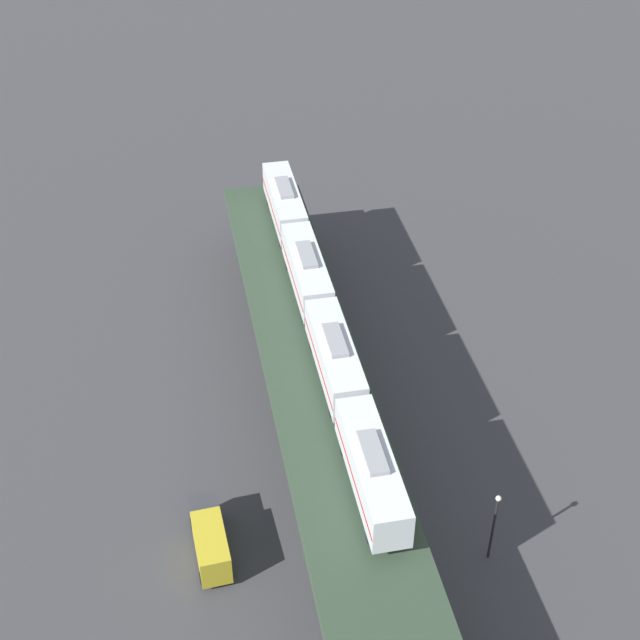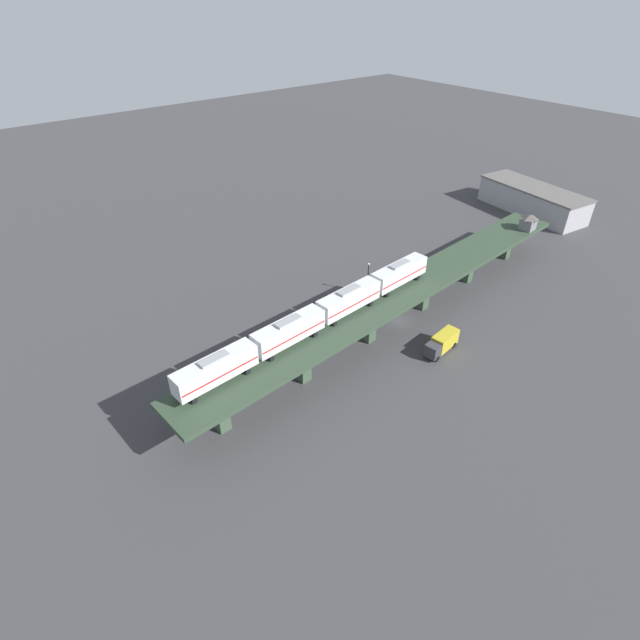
# 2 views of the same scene
# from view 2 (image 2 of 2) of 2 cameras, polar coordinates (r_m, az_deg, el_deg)

# --- Properties ---
(ground_plane) EXTENTS (400.00, 400.00, 0.00)m
(ground_plane) POSITION_cam_2_polar(r_m,az_deg,el_deg) (92.33, 9.08, -0.08)
(ground_plane) COLOR #38383A
(elevated_viaduct) EXTENTS (14.95, 92.36, 6.75)m
(elevated_viaduct) POSITION_cam_2_polar(r_m,az_deg,el_deg) (89.08, 9.35, 2.96)
(elevated_viaduct) COLOR #2C3D2C
(elevated_viaduct) RESTS_ON ground
(subway_train) EXTENTS (6.37, 49.87, 4.45)m
(subway_train) POSITION_cam_2_polar(r_m,az_deg,el_deg) (76.24, 0.00, 0.64)
(subway_train) COLOR silver
(subway_train) RESTS_ON elevated_viaduct
(signal_hut) EXTENTS (3.44, 3.44, 3.40)m
(signal_hut) POSITION_cam_2_polar(r_m,az_deg,el_deg) (117.81, 22.72, 10.33)
(signal_hut) COLOR slate
(signal_hut) RESTS_ON elevated_viaduct
(street_car_red) EXTENTS (2.52, 4.64, 1.89)m
(street_car_red) POSITION_cam_2_polar(r_m,az_deg,el_deg) (110.82, 13.87, 6.18)
(street_car_red) COLOR #AD1E1E
(street_car_red) RESTS_ON ground
(street_car_silver) EXTENTS (2.37, 4.59, 1.89)m
(street_car_silver) POSITION_cam_2_polar(r_m,az_deg,el_deg) (116.75, 16.26, 7.30)
(street_car_silver) COLOR #B7BABF
(street_car_silver) RESTS_ON ground
(delivery_truck) EXTENTS (3.15, 7.43, 3.20)m
(delivery_truck) POSITION_cam_2_polar(r_m,az_deg,el_deg) (85.32, 13.76, -2.53)
(delivery_truck) COLOR #333338
(delivery_truck) RESTS_ON ground
(street_lamp) EXTENTS (0.44, 0.44, 6.94)m
(street_lamp) POSITION_cam_2_polar(r_m,az_deg,el_deg) (97.27, 5.51, 5.02)
(street_lamp) COLOR black
(street_lamp) RESTS_ON ground
(warehouse_building) EXTENTS (29.67, 13.93, 6.80)m
(warehouse_building) POSITION_cam_2_polar(r_m,az_deg,el_deg) (146.34, 23.13, 12.54)
(warehouse_building) COLOR #99999E
(warehouse_building) RESTS_ON ground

